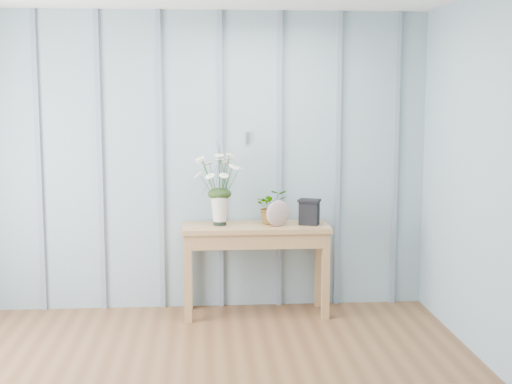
{
  "coord_description": "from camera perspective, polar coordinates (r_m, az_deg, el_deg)",
  "views": [
    {
      "loc": [
        0.11,
        -3.74,
        1.8
      ],
      "look_at": [
        0.53,
        1.94,
        1.03
      ],
      "focal_mm": 50.0,
      "sensor_mm": 36.0,
      "label": 1
    }
  ],
  "objects": [
    {
      "name": "room_shell",
      "position": [
        4.66,
        -5.67,
        9.96
      ],
      "size": [
        4.0,
        4.5,
        2.5
      ],
      "color": "#8FA9B4",
      "rests_on": "ground"
    },
    {
      "name": "daisy_vase",
      "position": [
        5.79,
        -2.95,
        1.42
      ],
      "size": [
        0.47,
        0.36,
        0.67
      ],
      "color": "black",
      "rests_on": "sideboard"
    },
    {
      "name": "carved_box",
      "position": [
        5.86,
        4.28,
        -1.59
      ],
      "size": [
        0.21,
        0.19,
        0.21
      ],
      "color": "black",
      "rests_on": "sideboard"
    },
    {
      "name": "spider_plant",
      "position": [
        5.89,
        1.25,
        -1.16
      ],
      "size": [
        0.29,
        0.26,
        0.29
      ],
      "primitive_type": "imported",
      "rotation": [
        0.0,
        0.0,
        0.13
      ],
      "color": "#1B3212",
      "rests_on": "sideboard"
    },
    {
      "name": "sideboard",
      "position": [
        5.87,
        -0.04,
        -3.76
      ],
      "size": [
        1.2,
        0.45,
        0.75
      ],
      "color": "#9F7547",
      "rests_on": "ground"
    },
    {
      "name": "felt_disc_vessel",
      "position": [
        5.77,
        1.77,
        -1.72
      ],
      "size": [
        0.22,
        0.14,
        0.21
      ],
      "primitive_type": "ellipsoid",
      "rotation": [
        0.0,
        0.0,
        0.41
      ],
      "color": "#844E59",
      "rests_on": "sideboard"
    }
  ]
}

